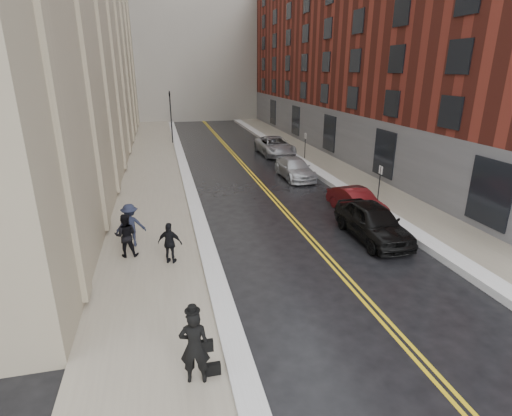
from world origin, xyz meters
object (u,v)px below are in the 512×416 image
car_silver_near (295,168)px  pedestrian_main (195,347)px  car_black (373,222)px  pedestrian_a (126,235)px  pedestrian_c (170,243)px  car_maroon (356,201)px  car_silver_far (275,146)px  pedestrian_b (131,225)px

car_silver_near → pedestrian_main: pedestrian_main is taller
car_black → pedestrian_a: 10.58m
pedestrian_a → pedestrian_c: bearing=154.3°
car_black → car_maroon: (0.86, 3.25, -0.16)m
car_maroon → car_silver_far: size_ratio=0.70×
pedestrian_b → car_silver_far: bearing=-124.6°
pedestrian_c → car_silver_far: bearing=-94.7°
pedestrian_a → pedestrian_c: pedestrian_a is taller
car_black → pedestrian_b: (-10.44, 1.36, 0.27)m
pedestrian_b → pedestrian_c: 2.50m
car_maroon → pedestrian_c: 10.49m
car_silver_near → pedestrian_b: bearing=-138.4°
car_silver_far → pedestrian_b: 20.81m
car_black → pedestrian_c: pedestrian_c is taller
car_maroon → car_silver_near: car_silver_near is taller
car_maroon → car_black: bearing=-112.7°
pedestrian_b → car_silver_near: bearing=-139.4°
car_maroon → car_silver_near: bearing=88.4°
pedestrian_a → pedestrian_c: (1.68, -1.00, -0.07)m
car_maroon → pedestrian_a: 11.79m
car_silver_near → pedestrian_b: 14.14m
pedestrian_a → car_silver_near: bearing=-130.2°
car_maroon → car_silver_near: (-0.86, 7.64, 0.03)m
car_silver_near → pedestrian_c: bearing=-128.6°
pedestrian_main → car_black: bearing=-130.4°
car_black → car_silver_near: 10.89m
pedestrian_main → pedestrian_c: size_ratio=1.19×
pedestrian_main → pedestrian_c: bearing=-76.9°
car_black → pedestrian_b: bearing=172.5°
car_silver_far → car_black: bearing=-93.7°
car_silver_near → pedestrian_b: size_ratio=2.52×
pedestrian_a → pedestrian_b: size_ratio=0.96×
car_silver_far → pedestrian_main: (-9.35, -25.92, 0.34)m
car_maroon → car_silver_far: (-0.03, 15.60, 0.13)m
car_silver_near → pedestrian_a: pedestrian_a is taller
car_silver_far → pedestrian_a: pedestrian_a is taller
car_black → pedestrian_c: bearing=-176.2°
car_black → pedestrian_b: 10.53m
car_black → car_silver_far: size_ratio=0.84×
car_black → pedestrian_a: pedestrian_a is taller
car_silver_near → pedestrian_a: bearing=-136.0°
car_silver_far → pedestrian_a: 21.69m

